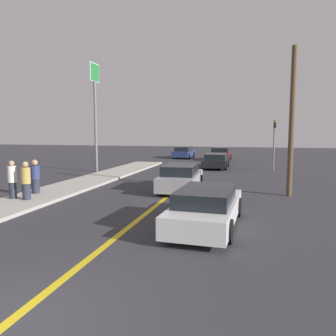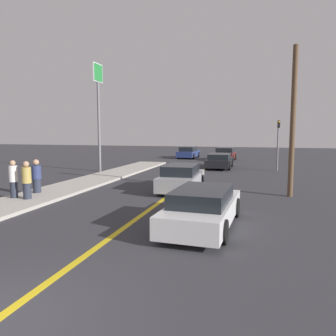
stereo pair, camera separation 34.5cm
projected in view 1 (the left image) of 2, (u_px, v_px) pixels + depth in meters
The scene contains 13 objects.
road_center_line at pixel (194, 176), 22.28m from camera, with size 0.20×60.00×0.01m.
sidewalk_left at pixel (82, 183), 18.54m from camera, with size 2.52×25.50×0.14m.
car_near_right_lane at pixel (206, 207), 10.31m from camera, with size 2.10×4.81×1.26m.
car_ahead_center at pixel (181, 178), 16.65m from camera, with size 2.01×4.42×1.33m.
car_far_distant at pixel (216, 161), 26.85m from camera, with size 1.99×4.54×1.20m.
car_parked_left_lot at pixel (221, 154), 34.16m from camera, with size 2.12×3.88×1.32m.
car_oncoming_far at pixel (184, 152), 36.89m from camera, with size 2.05×4.20×1.29m.
pedestrian_mid_group at pixel (26, 181), 13.72m from camera, with size 0.39×0.39×1.61m.
pedestrian_far_standing at pixel (12, 180), 13.95m from camera, with size 0.36×0.36×1.63m.
pedestrian_by_sign at pixel (35, 177), 15.15m from camera, with size 0.43×0.43×1.57m.
traffic_light at pixel (274, 140), 24.74m from camera, with size 0.18×0.40×3.80m.
roadside_sign at pixel (95, 97), 23.88m from camera, with size 0.20×1.39×7.91m.
utility_pole at pixel (292, 122), 14.92m from camera, with size 0.24×0.24×6.81m.
Camera 1 is at (3.62, -3.85, 3.00)m, focal length 35.00 mm.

